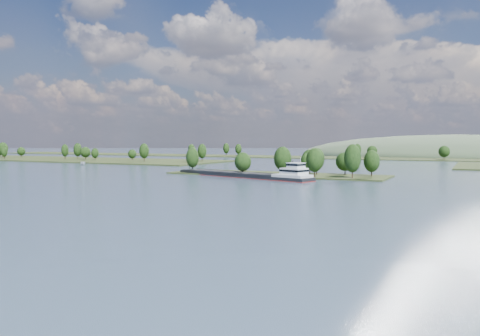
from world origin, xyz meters
The scene contains 7 objects.
ground centered at (0.00, 120.00, 0.00)m, with size 1800.00×1800.00×0.00m, color #34455A.
tree_island centered at (8.22, 179.17, 4.17)m, with size 100.00×32.52×14.95m.
left_bank centered at (-228.50, 260.06, 0.87)m, with size 300.00×80.00×15.09m.
back_shoreline centered at (10.89, 399.71, 0.75)m, with size 900.00×60.00×15.34m.
hill_west centered at (60.00, 500.00, 0.00)m, with size 320.00×160.00×44.00m, color #3E5037.
cargo_barge centered at (-4.42, 161.45, 1.24)m, with size 71.88×29.25×9.81m.
motorboat centered at (-141.58, 202.19, 1.26)m, with size 2.45×6.51×2.52m, color silver.
Camera 1 is at (82.02, -16.73, 15.61)m, focal length 35.00 mm.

